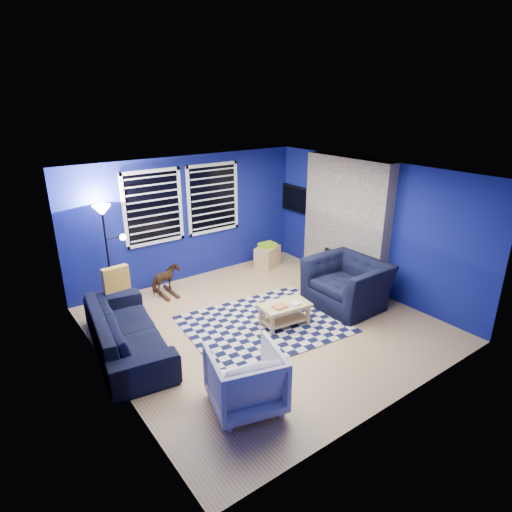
% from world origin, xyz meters
% --- Properties ---
extents(floor, '(5.00, 5.00, 0.00)m').
position_xyz_m(floor, '(0.00, 0.00, 0.00)').
color(floor, tan).
rests_on(floor, ground).
extents(ceiling, '(5.00, 5.00, 0.00)m').
position_xyz_m(ceiling, '(0.00, 0.00, 2.50)').
color(ceiling, white).
rests_on(ceiling, wall_back).
extents(wall_back, '(5.00, 0.00, 5.00)m').
position_xyz_m(wall_back, '(0.00, 2.50, 1.25)').
color(wall_back, navy).
rests_on(wall_back, floor).
extents(wall_left, '(0.00, 5.00, 5.00)m').
position_xyz_m(wall_left, '(-2.50, 0.00, 1.25)').
color(wall_left, navy).
rests_on(wall_left, floor).
extents(wall_right, '(0.00, 5.00, 5.00)m').
position_xyz_m(wall_right, '(2.50, 0.00, 1.25)').
color(wall_right, navy).
rests_on(wall_right, floor).
extents(fireplace, '(0.65, 2.00, 2.50)m').
position_xyz_m(fireplace, '(2.36, 0.50, 1.20)').
color(fireplace, gray).
rests_on(fireplace, floor).
extents(window_left, '(1.17, 0.06, 1.42)m').
position_xyz_m(window_left, '(-0.75, 2.46, 1.60)').
color(window_left, black).
rests_on(window_left, wall_back).
extents(window_right, '(1.17, 0.06, 1.42)m').
position_xyz_m(window_right, '(0.55, 2.46, 1.60)').
color(window_right, black).
rests_on(window_right, wall_back).
extents(tv, '(0.07, 1.00, 0.58)m').
position_xyz_m(tv, '(2.45, 2.00, 1.40)').
color(tv, black).
rests_on(tv, wall_right).
extents(rug, '(2.69, 2.25, 0.02)m').
position_xyz_m(rug, '(-0.00, -0.02, 0.01)').
color(rug, black).
rests_on(rug, floor).
extents(sofa, '(2.43, 1.23, 0.68)m').
position_xyz_m(sofa, '(-2.10, 0.57, 0.34)').
color(sofa, black).
rests_on(sofa, floor).
extents(armchair_big, '(1.31, 1.15, 0.84)m').
position_xyz_m(armchair_big, '(1.62, -0.31, 0.42)').
color(armchair_big, black).
rests_on(armchair_big, floor).
extents(armchair_bent, '(1.03, 1.05, 0.78)m').
position_xyz_m(armchair_bent, '(-1.38, -1.45, 0.39)').
color(armchair_bent, gray).
rests_on(armchair_bent, floor).
extents(rocking_horse, '(0.48, 0.65, 0.50)m').
position_xyz_m(rocking_horse, '(-0.82, 2.00, 0.32)').
color(rocking_horse, '#422115').
rests_on(rocking_horse, floor).
extents(coffee_table, '(0.86, 0.57, 0.41)m').
position_xyz_m(coffee_table, '(0.26, -0.22, 0.28)').
color(coffee_table, tan).
rests_on(coffee_table, rug).
extents(cabinet, '(0.66, 0.56, 0.56)m').
position_xyz_m(cabinet, '(1.60, 1.98, 0.25)').
color(cabinet, tan).
rests_on(cabinet, floor).
extents(floor_lamp, '(0.50, 0.31, 1.83)m').
position_xyz_m(floor_lamp, '(-1.74, 2.25, 1.50)').
color(floor_lamp, black).
rests_on(floor_lamp, floor).
extents(throw_pillow, '(0.42, 0.15, 0.39)m').
position_xyz_m(throw_pillow, '(-1.95, 1.29, 0.87)').
color(throw_pillow, gold).
rests_on(throw_pillow, sofa).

